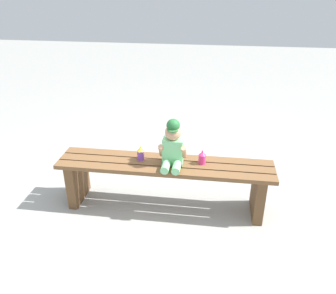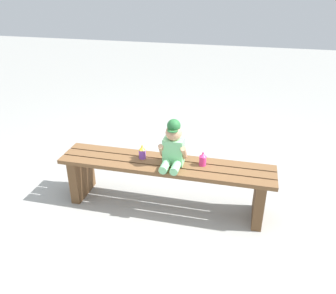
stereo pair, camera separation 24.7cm
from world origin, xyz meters
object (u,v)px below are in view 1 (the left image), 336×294
(park_bench, at_px, (165,176))
(sippy_cup_left, at_px, (141,153))
(child_figure, at_px, (173,146))
(sippy_cup_right, at_px, (202,158))

(park_bench, xyz_separation_m, sippy_cup_left, (-0.22, 0.03, 0.19))
(child_figure, xyz_separation_m, sippy_cup_left, (-0.29, 0.05, -0.12))
(child_figure, height_order, sippy_cup_right, child_figure)
(sippy_cup_right, bearing_deg, sippy_cup_left, 180.00)
(child_figure, relative_size, sippy_cup_left, 3.26)
(sippy_cup_left, relative_size, sippy_cup_right, 1.00)
(park_bench, bearing_deg, sippy_cup_left, 171.29)
(sippy_cup_left, bearing_deg, park_bench, -8.71)
(park_bench, height_order, sippy_cup_left, sippy_cup_left)
(child_figure, distance_m, sippy_cup_left, 0.31)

